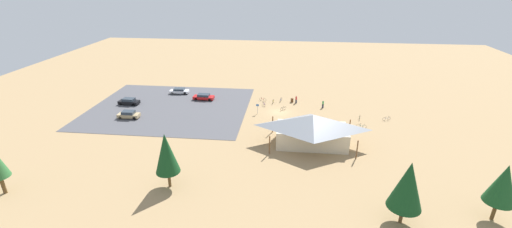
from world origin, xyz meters
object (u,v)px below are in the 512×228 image
at_px(lot_sign, 257,107).
at_px(pine_mideast, 166,153).
at_px(car_red_mid_lot, 204,97).
at_px(visitor_by_pavilion, 296,99).
at_px(bicycle_green_lone_west, 360,117).
at_px(car_white_by_curb, 179,91).
at_px(bike_pavilion, 312,128).
at_px(visitor_crossing_yard, 323,104).
at_px(pine_midwest, 503,184).
at_px(bicycle_teal_edge_north, 361,126).
at_px(trash_bin, 292,100).
at_px(bicycle_purple_yard_front, 264,104).
at_px(car_black_near_entry, 129,101).
at_px(pine_west, 408,185).
at_px(bicycle_red_yard_right, 263,99).
at_px(bicycle_black_near_porch, 283,109).
at_px(bicycle_yellow_yard_center, 273,102).
at_px(bicycle_blue_lone_east, 281,100).
at_px(car_tan_far_end, 129,115).
at_px(bicycle_white_trailside, 387,119).

distance_m(lot_sign, pine_mideast, 28.64).
relative_size(car_red_mid_lot, visitor_by_pavilion, 2.72).
distance_m(bicycle_green_lone_west, car_white_by_curb, 42.20).
relative_size(bicycle_green_lone_west, car_white_by_curb, 0.38).
xyz_separation_m(bike_pavilion, lot_sign, (10.50, -12.40, -1.63)).
xyz_separation_m(bicycle_green_lone_west, visitor_crossing_yard, (6.87, -5.46, 0.52)).
xyz_separation_m(pine_midwest, bicycle_teal_edge_north, (10.85, -24.30, -4.55)).
bearing_deg(trash_bin, pine_mideast, 64.62).
height_order(trash_bin, bicycle_purple_yard_front, trash_bin).
relative_size(lot_sign, car_black_near_entry, 0.48).
distance_m(car_red_mid_lot, car_white_by_curb, 7.78).
bearing_deg(pine_midwest, pine_west, 8.94).
distance_m(bike_pavilion, bicycle_red_yard_right, 22.63).
bearing_deg(pine_midwest, visitor_crossing_yard, -63.03).
distance_m(bicycle_black_near_porch, bicycle_yellow_yard_center, 4.52).
height_order(car_red_mid_lot, car_white_by_curb, car_red_mid_lot).
bearing_deg(car_red_mid_lot, lot_sign, 152.15).
relative_size(car_red_mid_lot, visitor_crossing_yard, 2.86).
bearing_deg(bicycle_blue_lone_east, car_white_by_curb, -6.48).
xyz_separation_m(bicycle_black_near_porch, car_red_mid_lot, (18.41, -4.40, 0.36)).
bearing_deg(car_tan_far_end, bicycle_red_yard_right, -153.86).
height_order(car_white_by_curb, visitor_crossing_yard, visitor_crossing_yard).
height_order(pine_midwest, car_white_by_curb, pine_midwest).
distance_m(trash_bin, bicycle_blue_lone_east, 2.54).
xyz_separation_m(car_tan_far_end, visitor_crossing_yard, (-39.23, -9.92, 0.11)).
xyz_separation_m(lot_sign, bicycle_black_near_porch, (-5.23, -2.57, -1.05)).
distance_m(lot_sign, car_tan_far_end, 26.01).
bearing_deg(bicycle_red_yard_right, bicycle_black_near_porch, 133.23).
height_order(trash_bin, car_tan_far_end, car_tan_far_end).
distance_m(bicycle_black_near_porch, visitor_crossing_yard, 8.82).
height_order(bicycle_black_near_porch, bicycle_white_trailside, bicycle_black_near_porch).
xyz_separation_m(bicycle_teal_edge_north, car_tan_far_end, (45.70, 0.20, 0.38)).
distance_m(car_black_near_entry, visitor_crossing_yard, 42.70).
height_order(bicycle_green_lone_west, visitor_by_pavilion, visitor_by_pavilion).
xyz_separation_m(bicycle_black_near_porch, bicycle_purple_yard_front, (4.27, -2.08, 0.04)).
height_order(pine_midwest, bicycle_white_trailside, pine_midwest).
height_order(car_tan_far_end, car_white_by_curb, car_tan_far_end).
xyz_separation_m(pine_mideast, bicycle_white_trailside, (-35.09, -26.22, -4.81)).
bearing_deg(visitor_crossing_yard, car_black_near_entry, 3.64).
height_order(bicycle_black_near_porch, car_tan_far_end, car_tan_far_end).
xyz_separation_m(bike_pavilion, bicycle_black_near_porch, (5.26, -14.97, -2.68)).
distance_m(bicycle_teal_edge_north, car_tan_far_end, 45.70).
height_order(bicycle_yellow_yard_center, visitor_crossing_yard, visitor_crossing_yard).
relative_size(bicycle_green_lone_west, visitor_by_pavilion, 0.98).
distance_m(trash_bin, lot_sign, 10.40).
xyz_separation_m(trash_bin, bicycle_teal_edge_north, (-13.13, 12.43, -0.05)).
bearing_deg(visitor_crossing_yard, car_tan_far_end, 14.19).
bearing_deg(car_red_mid_lot, pine_west, 131.30).
xyz_separation_m(bicycle_green_lone_west, car_white_by_curb, (40.72, -11.09, 0.32)).
bearing_deg(visitor_crossing_yard, car_white_by_curb, -9.44).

